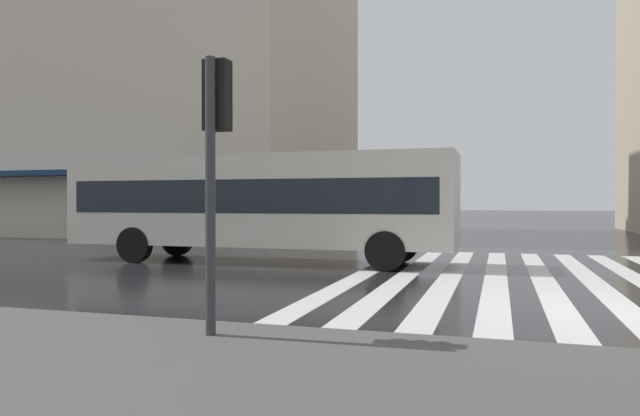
% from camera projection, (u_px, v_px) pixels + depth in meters
% --- Properties ---
extents(ground_plane, '(220.00, 220.00, 0.00)m').
position_uv_depth(ground_plane, '(608.00, 313.00, 9.13)').
color(ground_plane, black).
extents(zebra_crossing, '(13.00, 7.50, 0.01)m').
position_uv_depth(zebra_crossing, '(519.00, 278.00, 13.30)').
color(zebra_crossing, silver).
rests_on(zebra_crossing, ground_plane).
extents(haussmann_block_mid, '(16.76, 26.49, 24.06)m').
position_uv_depth(haussmann_block_mid, '(112.00, 34.00, 35.33)').
color(haussmann_block_mid, beige).
rests_on(haussmann_block_mid, ground_plane).
extents(traffic_signal_post, '(0.44, 0.30, 3.27)m').
position_uv_depth(traffic_signal_post, '(215.00, 135.00, 7.04)').
color(traffic_signal_post, '#333338').
rests_on(traffic_signal_post, sidewalk_pavement).
extents(city_bus, '(2.60, 11.00, 3.00)m').
position_uv_depth(city_bus, '(259.00, 200.00, 16.74)').
color(city_bus, beige).
rests_on(city_bus, ground_plane).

